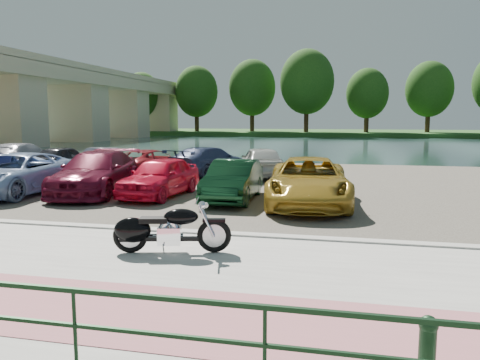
{
  "coord_description": "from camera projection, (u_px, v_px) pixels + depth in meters",
  "views": [
    {
      "loc": [
        2.67,
        -8.13,
        2.74
      ],
      "look_at": [
        0.01,
        3.92,
        1.1
      ],
      "focal_mm": 35.0,
      "sensor_mm": 36.0,
      "label": 1
    }
  ],
  "objects": [
    {
      "name": "car_12",
      "position": [
        261.0,
        162.0,
        21.43
      ],
      "size": [
        2.94,
        4.51,
        1.43
      ],
      "primitive_type": "imported",
      "rotation": [
        0.0,
        0.0,
        3.47
      ],
      "color": "#B9BAB5",
      "rests_on": "parking_lot"
    },
    {
      "name": "motorcycle",
      "position": [
        161.0,
        230.0,
        9.17
      ],
      "size": [
        2.29,
        0.91,
        1.05
      ],
      "rotation": [
        0.0,
        0.0,
        0.24
      ],
      "color": "black",
      "rests_on": "promenade"
    },
    {
      "name": "bridge",
      "position": [
        72.0,
        94.0,
        53.78
      ],
      "size": [
        7.0,
        56.0,
        8.55
      ],
      "color": "tan",
      "rests_on": "ground"
    },
    {
      "name": "promenade",
      "position": [
        176.0,
        280.0,
        7.83
      ],
      "size": [
        60.0,
        6.0,
        0.1
      ],
      "primitive_type": "cube",
      "color": "#9E9B95",
      "rests_on": "ground"
    },
    {
      "name": "ground",
      "position": [
        195.0,
        264.0,
        8.8
      ],
      "size": [
        200.0,
        200.0,
        0.0
      ],
      "primitive_type": "plane",
      "color": "#595447",
      "rests_on": "ground"
    },
    {
      "name": "car_6",
      "position": [
        308.0,
        182.0,
        14.52
      ],
      "size": [
        2.87,
        5.5,
        1.48
      ],
      "primitive_type": "imported",
      "rotation": [
        0.0,
        0.0,
        0.08
      ],
      "color": "#AE8928",
      "rests_on": "parking_lot"
    },
    {
      "name": "river",
      "position": [
        316.0,
        145.0,
        47.52
      ],
      "size": [
        120.0,
        40.0,
        0.0
      ],
      "primitive_type": "cube",
      "color": "#182C2A",
      "rests_on": "ground"
    },
    {
      "name": "car_8",
      "position": [
        64.0,
        159.0,
        23.57
      ],
      "size": [
        1.85,
        3.99,
        1.32
      ],
      "primitive_type": "imported",
      "rotation": [
        0.0,
        0.0,
        3.07
      ],
      "color": "black",
      "rests_on": "parking_lot"
    },
    {
      "name": "car_2",
      "position": [
        16.0,
        174.0,
        16.59
      ],
      "size": [
        2.45,
        5.27,
        1.46
      ],
      "primitive_type": "imported",
      "rotation": [
        0.0,
        0.0,
        0.0
      ],
      "color": "#8CA5CC",
      "rests_on": "parking_lot"
    },
    {
      "name": "car_5",
      "position": [
        233.0,
        180.0,
        15.37
      ],
      "size": [
        1.5,
        4.05,
        1.32
      ],
      "primitive_type": "imported",
      "rotation": [
        0.0,
        0.0,
        0.03
      ],
      "color": "black",
      "rests_on": "parking_lot"
    },
    {
      "name": "pink_path",
      "position": [
        138.0,
        313.0,
        6.37
      ],
      "size": [
        60.0,
        2.0,
        0.01
      ],
      "primitive_type": "cube",
      "color": "#A85F67",
      "rests_on": "promenade"
    },
    {
      "name": "railing",
      "position": [
        74.0,
        308.0,
        4.83
      ],
      "size": [
        24.04,
        0.05,
        0.9
      ],
      "color": "#16321C",
      "rests_on": "promenade"
    },
    {
      "name": "car_7",
      "position": [
        21.0,
        157.0,
        23.81
      ],
      "size": [
        2.78,
        5.28,
        1.46
      ],
      "primitive_type": "imported",
      "rotation": [
        0.0,
        0.0,
        3.29
      ],
      "color": "#9E9EA7",
      "rests_on": "parking_lot"
    },
    {
      "name": "far_trees",
      "position": [
        356.0,
        86.0,
        70.57
      ],
      "size": [
        70.25,
        10.68,
        12.52
      ],
      "color": "#332112",
      "rests_on": "far_bank"
    },
    {
      "name": "parking_lot",
      "position": [
        276.0,
        184.0,
        19.45
      ],
      "size": [
        60.0,
        18.0,
        0.04
      ],
      "primitive_type": "cube",
      "color": "#413C35",
      "rests_on": "ground"
    },
    {
      "name": "car_10",
      "position": [
        150.0,
        163.0,
        21.75
      ],
      "size": [
        2.9,
        4.85,
        1.26
      ],
      "primitive_type": "imported",
      "rotation": [
        0.0,
        0.0,
        2.95
      ],
      "color": "maroon",
      "rests_on": "parking_lot"
    },
    {
      "name": "kerb",
      "position": [
        222.0,
        235.0,
        10.73
      ],
      "size": [
        60.0,
        0.3,
        0.14
      ],
      "primitive_type": "cube",
      "color": "#9E9B95",
      "rests_on": "ground"
    },
    {
      "name": "car_11",
      "position": [
        209.0,
        161.0,
        22.02
      ],
      "size": [
        3.46,
        5.09,
        1.37
      ],
      "primitive_type": "imported",
      "rotation": [
        0.0,
        0.0,
        2.78
      ],
      "color": "navy",
      "rests_on": "parking_lot"
    },
    {
      "name": "car_3",
      "position": [
        96.0,
        173.0,
        16.72
      ],
      "size": [
        2.92,
        5.47,
        1.51
      ],
      "primitive_type": "imported",
      "rotation": [
        0.0,
        0.0,
        0.16
      ],
      "color": "maroon",
      "rests_on": "parking_lot"
    },
    {
      "name": "far_bank",
      "position": [
        327.0,
        133.0,
        78.45
      ],
      "size": [
        120.0,
        24.0,
        0.6
      ],
      "primitive_type": "cube",
      "color": "#20491A",
      "rests_on": "ground"
    },
    {
      "name": "car_9",
      "position": [
        105.0,
        161.0,
        22.48
      ],
      "size": [
        2.36,
        4.17,
        1.3
      ],
      "primitive_type": "imported",
      "rotation": [
        0.0,
        0.0,
        3.4
      ],
      "color": "slate",
      "rests_on": "parking_lot"
    },
    {
      "name": "car_4",
      "position": [
        160.0,
        177.0,
        16.17
      ],
      "size": [
        1.94,
        4.14,
        1.37
      ],
      "primitive_type": "imported",
      "rotation": [
        0.0,
        0.0,
        -0.08
      ],
      "color": "red",
      "rests_on": "parking_lot"
    }
  ]
}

